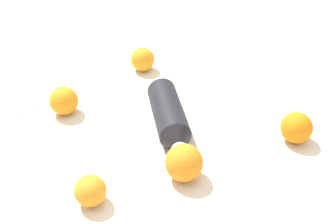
{
  "coord_description": "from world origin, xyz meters",
  "views": [
    {
      "loc": [
        -0.87,
        -0.26,
        0.67
      ],
      "look_at": [
        0.01,
        -0.04,
        0.04
      ],
      "focal_mm": 46.91,
      "sensor_mm": 36.0,
      "label": 1
    }
  ],
  "objects_px": {
    "orange_0": "(297,128)",
    "orange_4": "(184,163)",
    "orange_3": "(90,191)",
    "orange_1": "(143,59)",
    "folded_napkin": "(37,94)",
    "orange_2": "(64,101)",
    "water_bottle": "(170,117)"
  },
  "relations": [
    {
      "from": "orange_1",
      "to": "orange_4",
      "type": "xyz_separation_m",
      "value": [
        -0.44,
        -0.23,
        0.0
      ]
    },
    {
      "from": "orange_1",
      "to": "orange_4",
      "type": "height_order",
      "value": "orange_4"
    },
    {
      "from": "orange_0",
      "to": "orange_3",
      "type": "bearing_deg",
      "value": 128.08
    },
    {
      "from": "orange_3",
      "to": "orange_4",
      "type": "bearing_deg",
      "value": -54.21
    },
    {
      "from": "orange_3",
      "to": "orange_0",
      "type": "bearing_deg",
      "value": -51.92
    },
    {
      "from": "orange_0",
      "to": "orange_3",
      "type": "relative_size",
      "value": 1.15
    },
    {
      "from": "water_bottle",
      "to": "orange_2",
      "type": "xyz_separation_m",
      "value": [
        0.01,
        0.29,
        -0.0
      ]
    },
    {
      "from": "orange_4",
      "to": "folded_napkin",
      "type": "bearing_deg",
      "value": 64.4
    },
    {
      "from": "orange_0",
      "to": "orange_1",
      "type": "distance_m",
      "value": 0.52
    },
    {
      "from": "orange_0",
      "to": "orange_3",
      "type": "distance_m",
      "value": 0.51
    },
    {
      "from": "orange_0",
      "to": "folded_napkin",
      "type": "xyz_separation_m",
      "value": [
        0.03,
        0.71,
        -0.04
      ]
    },
    {
      "from": "orange_4",
      "to": "orange_2",
      "type": "bearing_deg",
      "value": 65.23
    },
    {
      "from": "orange_3",
      "to": "folded_napkin",
      "type": "distance_m",
      "value": 0.47
    },
    {
      "from": "folded_napkin",
      "to": "orange_2",
      "type": "bearing_deg",
      "value": -118.08
    },
    {
      "from": "folded_napkin",
      "to": "orange_1",
      "type": "bearing_deg",
      "value": -49.83
    },
    {
      "from": "orange_2",
      "to": "orange_1",
      "type": "bearing_deg",
      "value": -25.84
    },
    {
      "from": "orange_0",
      "to": "orange_2",
      "type": "xyz_separation_m",
      "value": [
        -0.03,
        0.59,
        -0.0
      ]
    },
    {
      "from": "orange_0",
      "to": "orange_1",
      "type": "xyz_separation_m",
      "value": [
        0.25,
        0.46,
        -0.0
      ]
    },
    {
      "from": "orange_0",
      "to": "orange_4",
      "type": "height_order",
      "value": "orange_4"
    },
    {
      "from": "water_bottle",
      "to": "orange_2",
      "type": "bearing_deg",
      "value": -115.31
    },
    {
      "from": "orange_0",
      "to": "folded_napkin",
      "type": "relative_size",
      "value": 0.49
    },
    {
      "from": "orange_0",
      "to": "orange_1",
      "type": "bearing_deg",
      "value": 61.91
    },
    {
      "from": "orange_2",
      "to": "orange_4",
      "type": "height_order",
      "value": "orange_4"
    },
    {
      "from": "orange_2",
      "to": "orange_3",
      "type": "bearing_deg",
      "value": -146.11
    },
    {
      "from": "orange_3",
      "to": "folded_napkin",
      "type": "relative_size",
      "value": 0.42
    },
    {
      "from": "water_bottle",
      "to": "orange_4",
      "type": "distance_m",
      "value": 0.18
    },
    {
      "from": "water_bottle",
      "to": "orange_3",
      "type": "bearing_deg",
      "value": -42.93
    },
    {
      "from": "orange_3",
      "to": "orange_4",
      "type": "xyz_separation_m",
      "value": [
        0.12,
        -0.17,
        0.01
      ]
    },
    {
      "from": "orange_3",
      "to": "folded_napkin",
      "type": "bearing_deg",
      "value": 41.59
    },
    {
      "from": "water_bottle",
      "to": "orange_1",
      "type": "relative_size",
      "value": 3.68
    },
    {
      "from": "orange_0",
      "to": "folded_napkin",
      "type": "distance_m",
      "value": 0.71
    },
    {
      "from": "orange_0",
      "to": "orange_4",
      "type": "bearing_deg",
      "value": 129.63
    }
  ]
}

